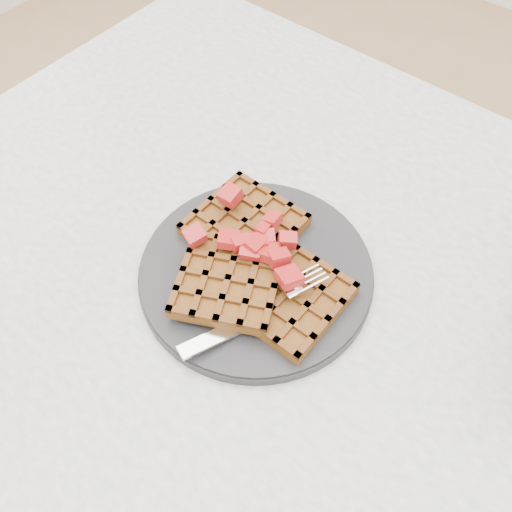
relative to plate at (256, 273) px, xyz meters
The scene contains 6 objects.
ground 0.77m from the plate, 12.98° to the left, with size 4.00×4.00×0.00m, color tan.
table 0.17m from the plate, 12.98° to the left, with size 1.20×0.80×0.75m.
plate is the anchor object (origin of this frame).
waffles 0.02m from the plate, 87.49° to the right, with size 0.21×0.20×0.03m.
strawberry_pile 0.05m from the plate, 143.13° to the left, with size 0.15×0.15×0.02m, color #930003, non-canonical shape.
fork 0.06m from the plate, 42.75° to the right, with size 0.02×0.18×0.02m, color silver, non-canonical shape.
Camera 1 is at (0.11, -0.30, 1.29)m, focal length 40.00 mm.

